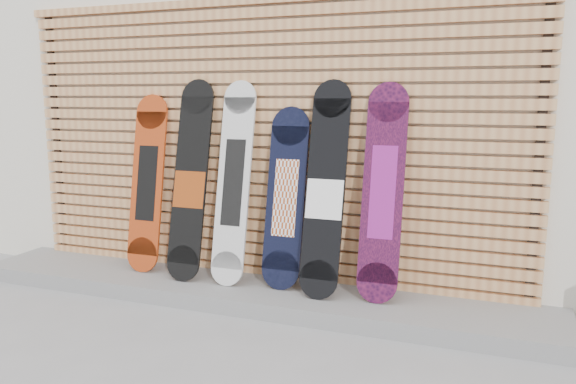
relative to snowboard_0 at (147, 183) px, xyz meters
name	(u,v)px	position (x,y,z in m)	size (l,w,h in m)	color
ground	(224,337)	(1.09, -0.80, -0.84)	(80.00, 80.00, 0.00)	gray
building	(398,74)	(1.59, 2.70, 0.96)	(12.00, 5.00, 3.60)	silver
concrete_step	(246,292)	(0.94, -0.12, -0.78)	(4.60, 0.70, 0.12)	gray
slat_wall	(260,140)	(0.94, 0.17, 0.37)	(4.26, 0.08, 2.29)	tan
snowboard_0	(147,183)	(0.00, 0.00, 0.00)	(0.29, 0.30, 1.45)	#A93812
snowboard_1	(190,181)	(0.43, -0.05, 0.05)	(0.28, 0.39, 1.57)	black
snowboard_2	(234,183)	(0.80, -0.03, 0.05)	(0.27, 0.36, 1.56)	silver
snowboard_3	(286,198)	(1.22, 0.00, -0.05)	(0.30, 0.30, 1.36)	black
snowboard_4	(325,190)	(1.55, -0.05, 0.04)	(0.29, 0.40, 1.56)	black
snowboard_5	(383,192)	(1.95, -0.02, 0.04)	(0.29, 0.33, 1.53)	black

